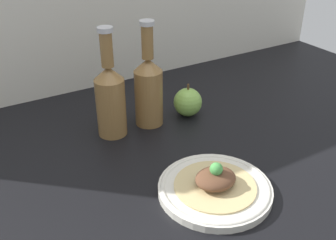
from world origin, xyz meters
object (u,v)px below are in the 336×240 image
plated_food (215,180)px  cider_bottle_right (149,88)px  plate (215,188)px  apple (188,102)px  cider_bottle_left (110,97)px

plated_food → cider_bottle_right: cider_bottle_right is taller
plate → plated_food: plated_food is taller
cider_bottle_right → apple: bearing=-7.7°
cider_bottle_right → cider_bottle_left: bearing=180.0°
plate → cider_bottle_right: size_ratio=0.84×
cider_bottle_right → apple: cider_bottle_right is taller
apple → plated_food: bearing=-113.6°
cider_bottle_left → apple: cider_bottle_left is taller
plated_food → cider_bottle_left: 36.70cm
apple → cider_bottle_right: bearing=172.3°
plated_food → apple: size_ratio=1.80×
plated_food → apple: (14.43, 33.10, 0.87)cm
plated_food → plate: bearing=-90.0°
plate → cider_bottle_left: size_ratio=0.84×
plated_food → cider_bottle_right: 35.65cm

